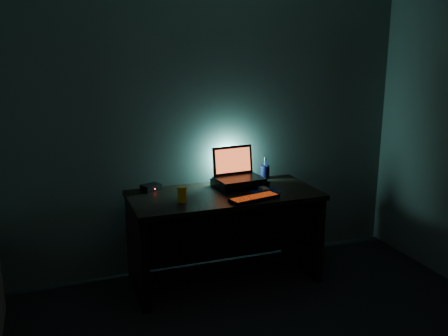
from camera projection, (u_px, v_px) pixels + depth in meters
name	position (u px, v px, depth m)	size (l,w,h in m)	color
room	(341.00, 186.00, 2.36)	(3.50, 4.00, 2.50)	black
desk	(222.00, 221.00, 4.07)	(1.50, 0.70, 0.75)	black
riser	(239.00, 183.00, 4.12)	(0.40, 0.30, 0.06)	black
laptop	(237.00, 171.00, 4.14)	(0.40, 0.31, 0.26)	black
keyboard	(254.00, 198.00, 3.79)	(0.42, 0.21, 0.02)	black
mousepad	(264.00, 191.00, 4.00)	(0.22, 0.20, 0.00)	navy
mouse	(264.00, 189.00, 4.00)	(0.06, 0.09, 0.03)	gray
pen_cup	(265.00, 172.00, 4.38)	(0.08, 0.08, 0.11)	black
juice_glass	(182.00, 194.00, 3.72)	(0.07, 0.07, 0.12)	#F4AB0C
router	(151.00, 187.00, 4.02)	(0.17, 0.16, 0.05)	black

